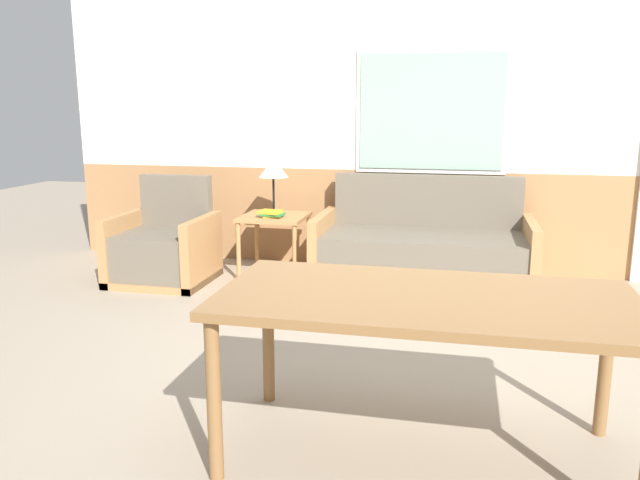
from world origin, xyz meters
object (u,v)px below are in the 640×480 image
object	(u,v)px
couch	(423,253)
side_table	(274,225)
dining_table	(425,312)
armchair	(164,250)
table_lamp	(273,169)

from	to	relation	value
couch	side_table	size ratio (longest dim) A/B	3.21
side_table	dining_table	size ratio (longest dim) A/B	0.33
couch	armchair	world-z (taller)	couch
armchair	dining_table	size ratio (longest dim) A/B	0.52
armchair	couch	bearing A→B (deg)	6.78
table_lamp	armchair	bearing A→B (deg)	-149.51
couch	dining_table	bearing A→B (deg)	-86.58
table_lamp	dining_table	xyz separation A→B (m)	(1.51, -2.82, -0.29)
armchair	table_lamp	world-z (taller)	table_lamp
side_table	table_lamp	distance (m)	0.49
armchair	side_table	world-z (taller)	armchair
table_lamp	dining_table	world-z (taller)	table_lamp
couch	table_lamp	xyz separation A→B (m)	(-1.35, 0.10, 0.68)
couch	table_lamp	size ratio (longest dim) A/B	3.67
couch	table_lamp	world-z (taller)	table_lamp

